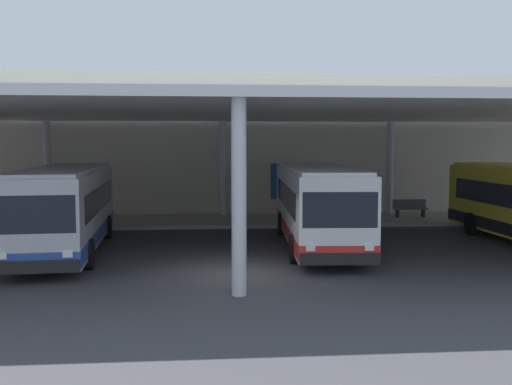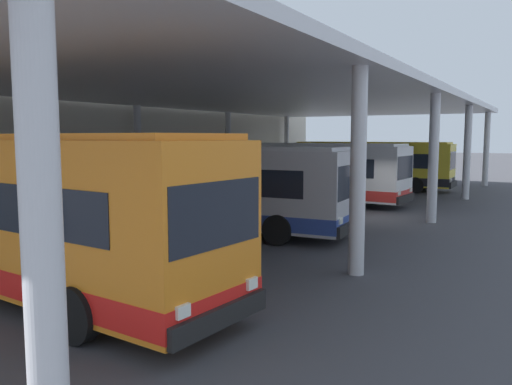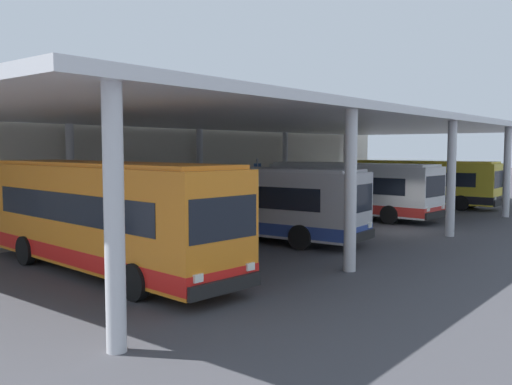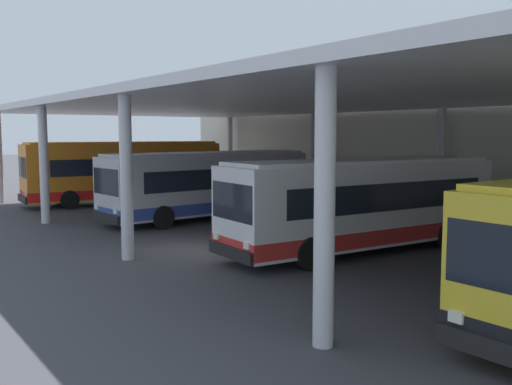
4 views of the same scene
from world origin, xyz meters
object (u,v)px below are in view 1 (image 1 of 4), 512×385
(bus_second_bay, at_px, (66,208))
(trash_bin, at_px, (366,207))
(banner_sign, at_px, (277,185))
(bench_waiting, at_px, (410,208))
(bus_middle_bay, at_px, (317,205))

(bus_second_bay, bearing_deg, trash_bin, 29.88)
(trash_bin, xyz_separation_m, banner_sign, (-4.86, -1.10, 1.30))
(trash_bin, relative_size, banner_sign, 0.31)
(trash_bin, bearing_deg, banner_sign, -167.22)
(bus_second_bay, relative_size, trash_bin, 10.90)
(bench_waiting, distance_m, trash_bin, 2.33)
(bench_waiting, bearing_deg, banner_sign, -173.03)
(bench_waiting, bearing_deg, trash_bin, 174.46)
(bench_waiting, distance_m, banner_sign, 7.34)
(bus_middle_bay, distance_m, bench_waiting, 9.66)
(bus_second_bay, xyz_separation_m, bus_middle_bay, (9.60, 0.40, 0.00))
(bus_second_bay, distance_m, bus_middle_bay, 9.61)
(bench_waiting, height_order, banner_sign, banner_sign)
(bus_second_bay, distance_m, trash_bin, 15.76)
(bus_middle_bay, xyz_separation_m, banner_sign, (-0.82, 6.34, 0.32))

